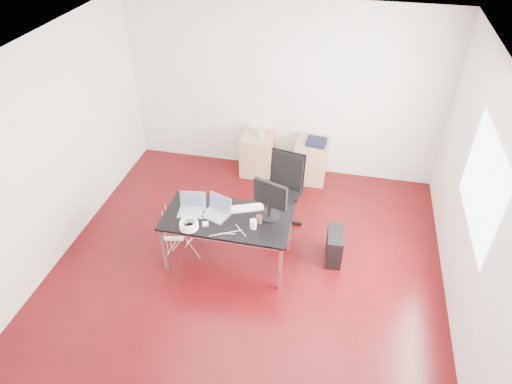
% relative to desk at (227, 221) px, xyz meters
% --- Properties ---
extents(room_shell, '(5.00, 5.00, 5.00)m').
position_rel_desk_xyz_m(room_shell, '(0.31, -0.11, 0.73)').
color(room_shell, '#3D0609').
rests_on(room_shell, ground).
extents(desk, '(1.60, 0.80, 0.73)m').
position_rel_desk_xyz_m(desk, '(0.00, 0.00, 0.00)').
color(desk, black).
rests_on(desk, ground).
extents(office_chair, '(0.56, 0.58, 1.08)m').
position_rel_desk_xyz_m(office_chair, '(0.55, 0.94, -0.07)').
color(office_chair, black).
rests_on(office_chair, ground).
extents(filing_cabinet_left, '(0.50, 0.50, 0.70)m').
position_rel_desk_xyz_m(filing_cabinet_left, '(-0.08, 2.12, -0.33)').
color(filing_cabinet_left, '#A57952').
rests_on(filing_cabinet_left, ground).
extents(filing_cabinet_right, '(0.50, 0.50, 0.70)m').
position_rel_desk_xyz_m(filing_cabinet_right, '(0.82, 2.12, -0.33)').
color(filing_cabinet_right, '#A57952').
rests_on(filing_cabinet_right, ground).
extents(pc_tower, '(0.23, 0.46, 0.44)m').
position_rel_desk_xyz_m(pc_tower, '(1.36, 0.33, -0.46)').
color(pc_tower, black).
rests_on(pc_tower, ground).
extents(wastebasket, '(0.26, 0.26, 0.28)m').
position_rel_desk_xyz_m(wastebasket, '(0.11, 2.14, -0.54)').
color(wastebasket, black).
rests_on(wastebasket, ground).
extents(power_strip, '(0.31, 0.12, 0.04)m').
position_rel_desk_xyz_m(power_strip, '(-0.87, 0.20, -0.66)').
color(power_strip, white).
rests_on(power_strip, ground).
extents(laptop_left, '(0.36, 0.30, 0.23)m').
position_rel_desk_xyz_m(laptop_left, '(-0.47, 0.03, 0.11)').
color(laptop_left, silver).
rests_on(laptop_left, desk).
extents(laptop_right, '(0.40, 0.35, 0.23)m').
position_rel_desk_xyz_m(laptop_right, '(-0.14, 0.04, 0.11)').
color(laptop_right, silver).
rests_on(laptop_right, desk).
extents(monitor, '(0.44, 0.26, 0.51)m').
position_rel_desk_xyz_m(monitor, '(0.52, 0.15, 0.34)').
color(monitor, black).
rests_on(monitor, desk).
extents(keyboard, '(0.46, 0.29, 0.02)m').
position_rel_desk_xyz_m(keyboard, '(0.20, 0.22, 0.06)').
color(keyboard, white).
rests_on(keyboard, desk).
extents(cup_white, '(0.09, 0.09, 0.12)m').
position_rel_desk_xyz_m(cup_white, '(0.36, -0.12, 0.11)').
color(cup_white, white).
rests_on(cup_white, desk).
extents(cup_brown, '(0.08, 0.08, 0.10)m').
position_rel_desk_xyz_m(cup_brown, '(0.41, 0.00, 0.10)').
color(cup_brown, '#50291B').
rests_on(cup_brown, desk).
extents(cable_coil, '(0.24, 0.24, 0.11)m').
position_rel_desk_xyz_m(cable_coil, '(-0.39, -0.29, 0.11)').
color(cable_coil, white).
rests_on(cable_coil, desk).
extents(power_adapter, '(0.09, 0.09, 0.03)m').
position_rel_desk_xyz_m(power_adapter, '(-0.22, -0.19, 0.07)').
color(power_adapter, white).
rests_on(power_adapter, desk).
extents(speaker, '(0.10, 0.09, 0.18)m').
position_rel_desk_xyz_m(speaker, '(-0.00, 2.09, 0.11)').
color(speaker, '#9E9E9E').
rests_on(speaker, filing_cabinet_left).
extents(navy_garment, '(0.32, 0.27, 0.09)m').
position_rel_desk_xyz_m(navy_garment, '(0.88, 2.06, 0.07)').
color(navy_garment, black).
rests_on(navy_garment, filing_cabinet_right).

